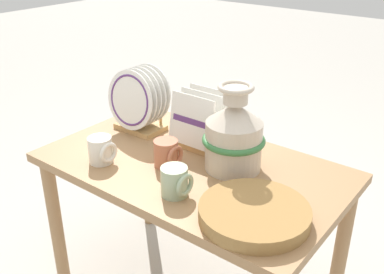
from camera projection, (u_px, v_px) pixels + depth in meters
The scene contains 8 objects.
display_table at pixel (192, 184), 1.73m from camera, with size 1.13×0.67×0.66m.
ceramic_vase at pixel (234, 134), 1.60m from camera, with size 0.23×0.23×0.32m.
dish_rack_round_plates at pixel (138, 103), 1.92m from camera, with size 0.25×0.16×0.28m.
dish_rack_square_plates at pixel (200, 128), 1.80m from camera, with size 0.21×0.15×0.23m.
wicker_charger_stack at pixel (254, 213), 1.36m from camera, with size 0.34×0.34×0.04m.
mug_terracotta_glaze at pixel (167, 153), 1.66m from camera, with size 0.10×0.09×0.10m.
mug_cream_glaze at pixel (101, 150), 1.68m from camera, with size 0.10×0.09×0.10m.
mug_sage_glaze at pixel (175, 182), 1.47m from camera, with size 0.10×0.09×0.10m.
Camera 1 is at (0.91, -1.17, 1.48)m, focal length 42.00 mm.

